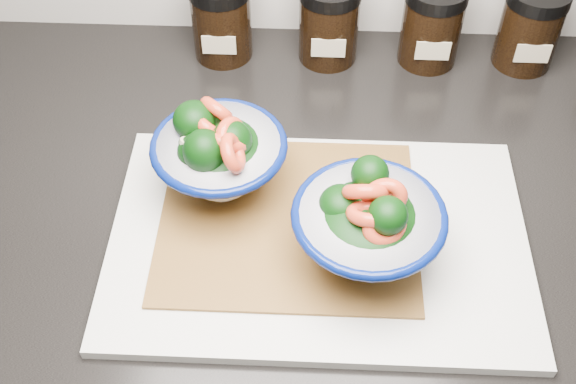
{
  "coord_description": "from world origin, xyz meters",
  "views": [
    {
      "loc": [
        -0.18,
        0.88,
        1.53
      ],
      "look_at": [
        -0.2,
        1.38,
        0.96
      ],
      "focal_mm": 45.0,
      "sensor_mm": 36.0,
      "label": 1
    }
  ],
  "objects_px": {
    "bowl_right": "(368,226)",
    "spice_jar_c": "(432,24)",
    "cutting_board": "(318,240)",
    "bowl_left": "(218,155)",
    "spice_jar_d": "(530,27)",
    "spice_jar_a": "(221,19)",
    "spice_jar_b": "(329,22)"
  },
  "relations": [
    {
      "from": "spice_jar_a",
      "to": "spice_jar_d",
      "type": "xyz_separation_m",
      "value": [
        0.41,
        0.0,
        0.0
      ]
    },
    {
      "from": "bowl_left",
      "to": "bowl_right",
      "type": "distance_m",
      "value": 0.18
    },
    {
      "from": "bowl_right",
      "to": "spice_jar_a",
      "type": "xyz_separation_m",
      "value": [
        -0.19,
        0.35,
        -0.01
      ]
    },
    {
      "from": "bowl_right",
      "to": "spice_jar_c",
      "type": "bearing_deg",
      "value": 74.89
    },
    {
      "from": "spice_jar_a",
      "to": "spice_jar_b",
      "type": "xyz_separation_m",
      "value": [
        0.14,
        0.0,
        0.0
      ]
    },
    {
      "from": "cutting_board",
      "to": "bowl_right",
      "type": "height_order",
      "value": "bowl_right"
    },
    {
      "from": "cutting_board",
      "to": "bowl_left",
      "type": "bearing_deg",
      "value": 149.64
    },
    {
      "from": "bowl_left",
      "to": "spice_jar_b",
      "type": "distance_m",
      "value": 0.29
    },
    {
      "from": "bowl_left",
      "to": "spice_jar_b",
      "type": "relative_size",
      "value": 1.32
    },
    {
      "from": "spice_jar_c",
      "to": "spice_jar_d",
      "type": "height_order",
      "value": "same"
    },
    {
      "from": "spice_jar_d",
      "to": "bowl_right",
      "type": "bearing_deg",
      "value": -122.44
    },
    {
      "from": "spice_jar_a",
      "to": "spice_jar_b",
      "type": "distance_m",
      "value": 0.14
    },
    {
      "from": "bowl_left",
      "to": "spice_jar_a",
      "type": "bearing_deg",
      "value": 95.48
    },
    {
      "from": "spice_jar_a",
      "to": "spice_jar_c",
      "type": "distance_m",
      "value": 0.28
    },
    {
      "from": "spice_jar_a",
      "to": "spice_jar_c",
      "type": "xyz_separation_m",
      "value": [
        0.28,
        0.0,
        0.0
      ]
    },
    {
      "from": "spice_jar_a",
      "to": "spice_jar_d",
      "type": "height_order",
      "value": "same"
    },
    {
      "from": "bowl_right",
      "to": "spice_jar_c",
      "type": "xyz_separation_m",
      "value": [
        0.1,
        0.35,
        -0.01
      ]
    },
    {
      "from": "bowl_right",
      "to": "spice_jar_b",
      "type": "relative_size",
      "value": 1.38
    },
    {
      "from": "cutting_board",
      "to": "bowl_left",
      "type": "distance_m",
      "value": 0.14
    },
    {
      "from": "cutting_board",
      "to": "spice_jar_c",
      "type": "height_order",
      "value": "spice_jar_c"
    },
    {
      "from": "bowl_left",
      "to": "bowl_right",
      "type": "xyz_separation_m",
      "value": [
        0.16,
        -0.09,
        -0.0
      ]
    },
    {
      "from": "bowl_left",
      "to": "spice_jar_a",
      "type": "distance_m",
      "value": 0.26
    },
    {
      "from": "bowl_right",
      "to": "spice_jar_b",
      "type": "distance_m",
      "value": 0.36
    },
    {
      "from": "spice_jar_b",
      "to": "spice_jar_d",
      "type": "height_order",
      "value": "same"
    },
    {
      "from": "cutting_board",
      "to": "spice_jar_d",
      "type": "xyz_separation_m",
      "value": [
        0.27,
        0.33,
        0.05
      ]
    },
    {
      "from": "spice_jar_b",
      "to": "spice_jar_c",
      "type": "xyz_separation_m",
      "value": [
        0.14,
        0.0,
        0.0
      ]
    },
    {
      "from": "bowl_left",
      "to": "spice_jar_d",
      "type": "relative_size",
      "value": 1.32
    },
    {
      "from": "bowl_right",
      "to": "spice_jar_b",
      "type": "height_order",
      "value": "bowl_right"
    },
    {
      "from": "cutting_board",
      "to": "bowl_left",
      "type": "xyz_separation_m",
      "value": [
        -0.11,
        0.07,
        0.06
      ]
    },
    {
      "from": "cutting_board",
      "to": "bowl_left",
      "type": "height_order",
      "value": "bowl_left"
    },
    {
      "from": "cutting_board",
      "to": "bowl_right",
      "type": "bearing_deg",
      "value": -28.38
    },
    {
      "from": "spice_jar_c",
      "to": "spice_jar_d",
      "type": "bearing_deg",
      "value": 0.0
    }
  ]
}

